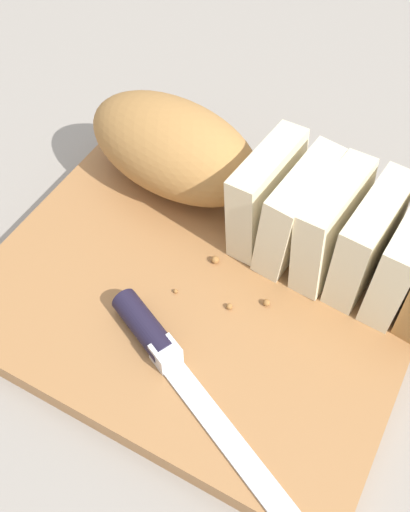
# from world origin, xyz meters

# --- Properties ---
(ground_plane) EXTENTS (3.00, 3.00, 0.00)m
(ground_plane) POSITION_xyz_m (0.00, 0.00, 0.00)
(ground_plane) COLOR gray
(cutting_board) EXTENTS (0.38, 0.32, 0.02)m
(cutting_board) POSITION_xyz_m (0.00, 0.00, 0.01)
(cutting_board) COLOR #9E6B3D
(cutting_board) RESTS_ON ground_plane
(bread_loaf) EXTENTS (0.39, 0.12, 0.09)m
(bread_loaf) POSITION_xyz_m (0.00, 0.08, 0.07)
(bread_loaf) COLOR #A8753D
(bread_loaf) RESTS_ON cutting_board
(bread_knife) EXTENTS (0.27, 0.14, 0.02)m
(bread_knife) POSITION_xyz_m (0.02, -0.09, 0.03)
(bread_knife) COLOR silver
(bread_knife) RESTS_ON cutting_board
(crumb_near_knife) EXTENTS (0.01, 0.01, 0.01)m
(crumb_near_knife) POSITION_xyz_m (0.03, -0.02, 0.02)
(crumb_near_knife) COLOR #996633
(crumb_near_knife) RESTS_ON cutting_board
(crumb_near_loaf) EXTENTS (0.01, 0.01, 0.01)m
(crumb_near_loaf) POSITION_xyz_m (0.06, -0.00, 0.02)
(crumb_near_loaf) COLOR #996633
(crumb_near_loaf) RESTS_ON cutting_board
(crumb_stray_left) EXTENTS (0.01, 0.01, 0.01)m
(crumb_stray_left) POSITION_xyz_m (-0.00, 0.02, 0.03)
(crumb_stray_left) COLOR #996633
(crumb_stray_left) RESTS_ON cutting_board
(crumb_stray_right) EXTENTS (0.00, 0.00, 0.00)m
(crumb_stray_right) POSITION_xyz_m (-0.01, -0.03, 0.02)
(crumb_stray_right) COLOR #996633
(crumb_stray_right) RESTS_ON cutting_board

